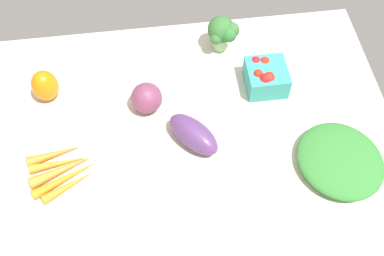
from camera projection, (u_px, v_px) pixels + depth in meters
tablecloth at (192, 134)px, 125.59cm from camera, size 104.00×76.00×2.00cm
berry_basket at (266, 77)px, 129.63cm from camera, size 10.56×10.56×7.86cm
carrot_bunch at (62, 170)px, 117.37cm from camera, size 17.46×16.00×2.98cm
bell_pepper_orange at (45, 86)px, 127.02cm from camera, size 9.10×9.10×9.35cm
red_onion_center at (147, 98)px, 125.60cm from camera, size 8.13×8.13×8.13cm
eggplant at (195, 134)px, 120.39cm from camera, size 14.82×15.92×6.89cm
leafy_greens_clump at (340, 160)px, 117.64cm from camera, size 26.72×27.67×4.67cm
broccoli_head at (223, 32)px, 134.39cm from camera, size 8.54×8.45×10.97cm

